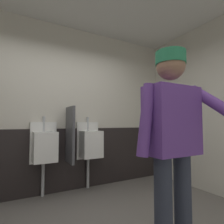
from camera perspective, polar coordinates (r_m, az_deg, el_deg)
The scene contains 6 objects.
wall_back at distance 3.31m, azimuth -16.56°, elevation 1.69°, with size 4.96×0.12×2.84m, color beige.
wainscot_band_back at distance 3.28m, azimuth -16.55°, elevation -14.09°, with size 4.36×0.03×1.04m, color black.
urinal_left at distance 3.06m, azimuth -20.15°, elevation -9.94°, with size 0.40×0.34×1.24m.
urinal_middle at distance 3.26m, azimuth -6.81°, elevation -9.71°, with size 0.40×0.34×1.24m.
privacy_divider_panel at distance 3.05m, azimuth -12.85°, elevation -6.81°, with size 0.04×0.40×0.90m, color #4C4C51.
person at distance 1.60m, azimuth 18.28°, elevation -6.65°, with size 0.67×0.60×1.73m.
Camera 1 is at (-0.71, -1.53, 1.13)m, focal length 29.57 mm.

